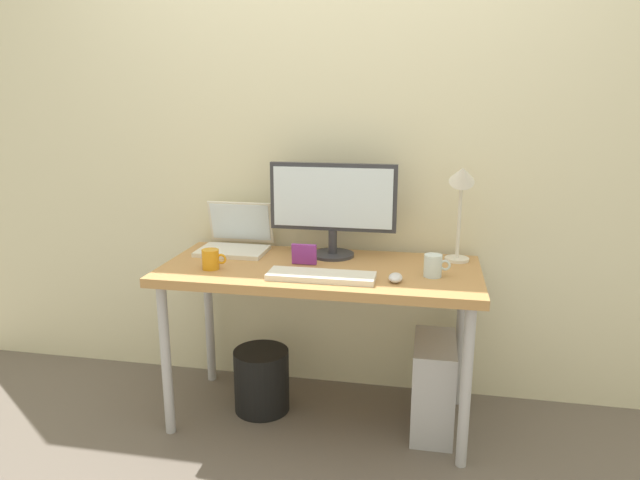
{
  "coord_description": "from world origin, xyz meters",
  "views": [
    {
      "loc": [
        0.45,
        -2.35,
        1.46
      ],
      "look_at": [
        0.0,
        0.0,
        0.85
      ],
      "focal_mm": 32.06,
      "sensor_mm": 36.0,
      "label": 1
    }
  ],
  "objects_px": {
    "glass_cup": "(433,266)",
    "computer_tower": "(433,386)",
    "desk": "(320,282)",
    "desk_lamp": "(461,190)",
    "wastebasket": "(262,380)",
    "laptop": "(236,239)",
    "monitor": "(333,203)",
    "photo_frame": "(304,254)",
    "keyboard": "(321,276)",
    "coffee_mug": "(211,259)",
    "mouse": "(396,278)"
  },
  "relations": [
    {
      "from": "coffee_mug",
      "to": "photo_frame",
      "type": "height_order",
      "value": "photo_frame"
    },
    {
      "from": "laptop",
      "to": "glass_cup",
      "type": "xyz_separation_m",
      "value": [
        0.94,
        -0.25,
        -0.01
      ]
    },
    {
      "from": "wastebasket",
      "to": "laptop",
      "type": "bearing_deg",
      "value": 132.7
    },
    {
      "from": "keyboard",
      "to": "computer_tower",
      "type": "distance_m",
      "value": 0.73
    },
    {
      "from": "laptop",
      "to": "glass_cup",
      "type": "distance_m",
      "value": 0.97
    },
    {
      "from": "glass_cup",
      "to": "computer_tower",
      "type": "distance_m",
      "value": 0.57
    },
    {
      "from": "coffee_mug",
      "to": "glass_cup",
      "type": "bearing_deg",
      "value": 4.54
    },
    {
      "from": "mouse",
      "to": "glass_cup",
      "type": "relative_size",
      "value": 0.82
    },
    {
      "from": "glass_cup",
      "to": "computer_tower",
      "type": "relative_size",
      "value": 0.26
    },
    {
      "from": "keyboard",
      "to": "wastebasket",
      "type": "xyz_separation_m",
      "value": [
        -0.32,
        0.18,
        -0.6
      ]
    },
    {
      "from": "laptop",
      "to": "keyboard",
      "type": "distance_m",
      "value": 0.61
    },
    {
      "from": "monitor",
      "to": "coffee_mug",
      "type": "bearing_deg",
      "value": -147.74
    },
    {
      "from": "photo_frame",
      "to": "laptop",
      "type": "bearing_deg",
      "value": 154.53
    },
    {
      "from": "desk_lamp",
      "to": "photo_frame",
      "type": "xyz_separation_m",
      "value": [
        -0.67,
        -0.16,
        -0.28
      ]
    },
    {
      "from": "glass_cup",
      "to": "monitor",
      "type": "bearing_deg",
      "value": 153.71
    },
    {
      "from": "glass_cup",
      "to": "wastebasket",
      "type": "xyz_separation_m",
      "value": [
        -0.77,
        0.07,
        -0.63
      ]
    },
    {
      "from": "coffee_mug",
      "to": "monitor",
      "type": "bearing_deg",
      "value": 32.26
    },
    {
      "from": "monitor",
      "to": "laptop",
      "type": "height_order",
      "value": "monitor"
    },
    {
      "from": "monitor",
      "to": "glass_cup",
      "type": "xyz_separation_m",
      "value": [
        0.46,
        -0.23,
        -0.2
      ]
    },
    {
      "from": "photo_frame",
      "to": "wastebasket",
      "type": "xyz_separation_m",
      "value": [
        -0.21,
        -0.0,
        -0.63
      ]
    },
    {
      "from": "coffee_mug",
      "to": "photo_frame",
      "type": "relative_size",
      "value": 0.98
    },
    {
      "from": "computer_tower",
      "to": "wastebasket",
      "type": "bearing_deg",
      "value": 178.98
    },
    {
      "from": "photo_frame",
      "to": "computer_tower",
      "type": "distance_m",
      "value": 0.82
    },
    {
      "from": "laptop",
      "to": "desk_lamp",
      "type": "distance_m",
      "value": 1.08
    },
    {
      "from": "mouse",
      "to": "glass_cup",
      "type": "bearing_deg",
      "value": 33.61
    },
    {
      "from": "desk_lamp",
      "to": "wastebasket",
      "type": "bearing_deg",
      "value": -169.47
    },
    {
      "from": "laptop",
      "to": "coffee_mug",
      "type": "height_order",
      "value": "laptop"
    },
    {
      "from": "laptop",
      "to": "photo_frame",
      "type": "xyz_separation_m",
      "value": [
        0.38,
        -0.18,
        -0.01
      ]
    },
    {
      "from": "laptop",
      "to": "keyboard",
      "type": "height_order",
      "value": "laptop"
    },
    {
      "from": "glass_cup",
      "to": "wastebasket",
      "type": "height_order",
      "value": "glass_cup"
    },
    {
      "from": "laptop",
      "to": "coffee_mug",
      "type": "bearing_deg",
      "value": -90.31
    },
    {
      "from": "desk",
      "to": "wastebasket",
      "type": "relative_size",
      "value": 4.61
    },
    {
      "from": "desk",
      "to": "desk_lamp",
      "type": "relative_size",
      "value": 3.0
    },
    {
      "from": "keyboard",
      "to": "coffee_mug",
      "type": "xyz_separation_m",
      "value": [
        -0.49,
        0.04,
        0.03
      ]
    },
    {
      "from": "laptop",
      "to": "computer_tower",
      "type": "distance_m",
      "value": 1.14
    },
    {
      "from": "keyboard",
      "to": "wastebasket",
      "type": "height_order",
      "value": "keyboard"
    },
    {
      "from": "monitor",
      "to": "keyboard",
      "type": "relative_size",
      "value": 1.32
    },
    {
      "from": "desk",
      "to": "glass_cup",
      "type": "xyz_separation_m",
      "value": [
        0.49,
        -0.05,
        0.12
      ]
    },
    {
      "from": "monitor",
      "to": "computer_tower",
      "type": "distance_m",
      "value": 0.93
    },
    {
      "from": "keyboard",
      "to": "wastebasket",
      "type": "relative_size",
      "value": 1.47
    },
    {
      "from": "monitor",
      "to": "computer_tower",
      "type": "relative_size",
      "value": 1.38
    },
    {
      "from": "mouse",
      "to": "computer_tower",
      "type": "xyz_separation_m",
      "value": [
        0.17,
        0.15,
        -0.54
      ]
    },
    {
      "from": "keyboard",
      "to": "glass_cup",
      "type": "height_order",
      "value": "glass_cup"
    },
    {
      "from": "monitor",
      "to": "coffee_mug",
      "type": "height_order",
      "value": "monitor"
    },
    {
      "from": "monitor",
      "to": "desk_lamp",
      "type": "relative_size",
      "value": 1.26
    },
    {
      "from": "mouse",
      "to": "photo_frame",
      "type": "bearing_deg",
      "value": 158.31
    },
    {
      "from": "desk_lamp",
      "to": "coffee_mug",
      "type": "height_order",
      "value": "desk_lamp"
    },
    {
      "from": "keyboard",
      "to": "photo_frame",
      "type": "distance_m",
      "value": 0.22
    },
    {
      "from": "desk_lamp",
      "to": "photo_frame",
      "type": "bearing_deg",
      "value": -166.3
    },
    {
      "from": "glass_cup",
      "to": "computer_tower",
      "type": "bearing_deg",
      "value": 62.91
    }
  ]
}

